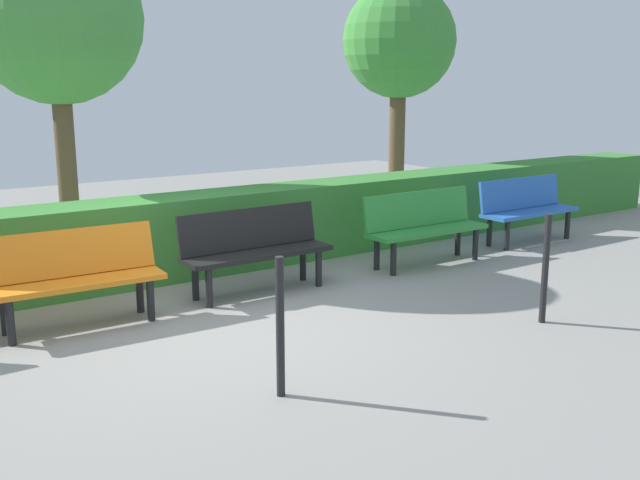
% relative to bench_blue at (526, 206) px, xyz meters
% --- Properties ---
extents(ground_plane, '(19.67, 19.67, 0.00)m').
position_rel_bench_blue_xyz_m(ground_plane, '(5.04, 0.68, -0.48)').
color(ground_plane, gray).
extents(bench_blue, '(1.54, 0.47, 0.86)m').
position_rel_bench_blue_xyz_m(bench_blue, '(0.00, 0.00, 0.00)').
color(bench_blue, blue).
rests_on(bench_blue, ground_plane).
extents(bench_green, '(1.60, 0.46, 0.86)m').
position_rel_bench_blue_xyz_m(bench_green, '(1.98, 0.13, 0.00)').
color(bench_green, '#2D8C38').
rests_on(bench_green, ground_plane).
extents(bench_black, '(1.60, 0.48, 0.86)m').
position_rel_bench_blue_xyz_m(bench_black, '(4.22, 0.02, 0.00)').
color(bench_black, black).
rests_on(bench_black, ground_plane).
extents(bench_orange, '(1.52, 0.53, 0.86)m').
position_rel_bench_blue_xyz_m(bench_orange, '(6.07, 0.06, -0.00)').
color(bench_orange, orange).
rests_on(bench_orange, ground_plane).
extents(hedge_row, '(15.67, 0.67, 0.90)m').
position_rel_bench_blue_xyz_m(hedge_row, '(4.09, -1.02, -0.03)').
color(hedge_row, '#387F33').
rests_on(hedge_row, ground_plane).
extents(tree_near, '(1.84, 1.84, 3.69)m').
position_rel_bench_blue_xyz_m(tree_near, '(-0.17, -2.91, 2.25)').
color(tree_near, brown).
rests_on(tree_near, ground_plane).
extents(tree_mid, '(1.98, 1.98, 3.85)m').
position_rel_bench_blue_xyz_m(tree_mid, '(5.40, -2.37, 2.35)').
color(tree_mid, brown).
rests_on(tree_mid, ground_plane).
extents(railing_post_mid, '(0.06, 0.06, 1.00)m').
position_rel_bench_blue_xyz_m(railing_post_mid, '(2.57, 2.37, 0.02)').
color(railing_post_mid, black).
rests_on(railing_post_mid, ground_plane).
extents(railing_post_far, '(0.06, 0.06, 1.00)m').
position_rel_bench_blue_xyz_m(railing_post_far, '(5.35, 2.37, 0.02)').
color(railing_post_far, black).
rests_on(railing_post_far, ground_plane).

